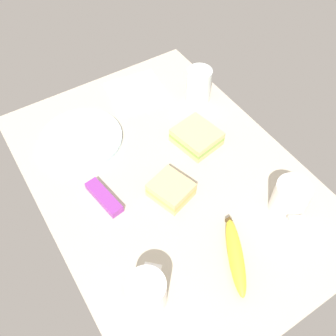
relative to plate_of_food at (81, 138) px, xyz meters
The scene contains 10 objects.
tabletop 27.26cm from the plate_of_food, 149.55° to the right, with size 90.00×64.00×2.00cm, color #BCB29E.
plate_of_food is the anchor object (origin of this frame).
coffee_mug_black 57.54cm from the plate_of_food, 145.67° to the right, with size 10.38×8.76×9.15cm.
coffee_mug_milky 48.97cm from the plate_of_food, behind, with size 9.56×9.52×8.50cm.
sandwich_main 31.11cm from the plate_of_food, 159.04° to the right, with size 11.39×10.77×4.40cm.
sandwich_side 32.17cm from the plate_of_food, 124.24° to the right, with size 13.00×12.08×4.40cm.
glass_of_milk 37.64cm from the plate_of_food, 95.74° to the right, with size 7.30×7.30×10.75cm.
banana 52.70cm from the plate_of_food, 165.00° to the right, with size 17.76×11.98×3.32cm.
snack_bar 21.63cm from the plate_of_food, behind, with size 11.82×3.30×2.00cm, color purple.
paper_napkin 24.76cm from the plate_of_food, 68.72° to the right, with size 16.69×16.69×0.30cm, color white.
Camera 1 is at (-48.75, 31.07, 79.76)cm, focal length 39.83 mm.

